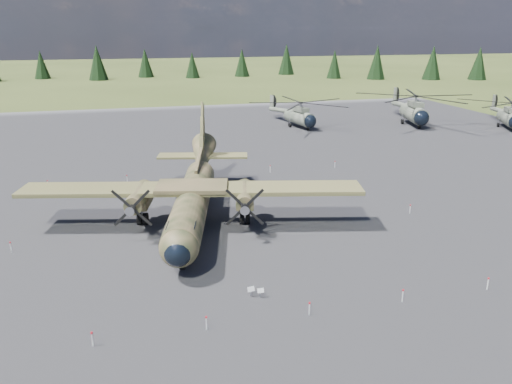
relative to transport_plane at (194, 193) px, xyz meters
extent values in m
plane|color=#535D29|center=(2.49, -2.74, -2.65)|extent=(500.00, 500.00, 0.00)
cube|color=#5A595E|center=(2.49, 7.26, -2.65)|extent=(120.00, 120.00, 0.04)
cylinder|color=#2F371E|center=(-0.33, -1.45, -0.44)|extent=(6.48, 17.44, 2.69)
sphere|color=#2F371E|center=(-2.26, -9.87, -0.44)|extent=(3.15, 3.15, 2.63)
sphere|color=black|center=(-2.38, -10.38, -0.49)|extent=(2.32, 2.32, 1.93)
cube|color=black|center=(-1.92, -8.37, 0.28)|extent=(2.21, 1.93, 0.53)
cone|color=#2F371E|center=(2.20, 9.59, 0.57)|extent=(4.04, 7.02, 4.04)
cube|color=gray|center=(-0.12, -0.51, -1.54)|extent=(3.06, 6.02, 0.48)
cube|color=#35381D|center=(-0.22, -0.98, 0.66)|extent=(27.86, 9.39, 0.34)
cube|color=#2F371E|center=(-0.22, -0.98, 0.87)|extent=(6.38, 4.65, 0.34)
cylinder|color=#2F371E|center=(-4.50, -0.30, 0.13)|extent=(2.52, 5.19, 1.44)
cube|color=#2F371E|center=(-4.33, 0.45, -0.49)|extent=(2.13, 3.50, 0.77)
cone|color=gray|center=(-5.19, -3.34, 0.13)|extent=(0.90, 1.00, 0.73)
cylinder|color=black|center=(-4.33, 0.45, -2.12)|extent=(1.06, 1.22, 1.06)
cylinder|color=#2F371E|center=(3.92, -2.23, 0.13)|extent=(2.52, 5.19, 1.44)
cube|color=#2F371E|center=(4.09, -1.48, -0.49)|extent=(2.13, 3.50, 0.77)
cone|color=gray|center=(3.22, -5.27, 0.13)|extent=(0.90, 1.00, 0.73)
cylinder|color=black|center=(4.09, -1.48, -2.12)|extent=(1.06, 1.22, 1.06)
cube|color=#2F371E|center=(1.38, 6.04, 1.14)|extent=(1.88, 7.13, 1.61)
cube|color=#35381D|center=(2.30, 10.06, 0.61)|extent=(9.45, 4.11, 0.21)
cylinder|color=gray|center=(-2.00, -8.74, -1.42)|extent=(0.16, 0.16, 0.86)
cylinder|color=black|center=(-2.00, -8.74, -2.12)|extent=(0.53, 0.95, 0.90)
cylinder|color=gray|center=(22.60, 38.09, -0.97)|extent=(3.50, 6.86, 2.27)
sphere|color=black|center=(23.24, 34.89, -1.01)|extent=(2.45, 2.45, 2.09)
sphere|color=gray|center=(21.97, 41.30, -0.97)|extent=(2.45, 2.45, 2.09)
cube|color=gray|center=(22.67, 37.74, 0.49)|extent=(2.08, 3.15, 0.68)
cylinder|color=gray|center=(22.67, 37.74, 1.17)|extent=(0.38, 0.38, 0.91)
cylinder|color=gray|center=(21.31, 44.64, -0.65)|extent=(2.25, 7.76, 1.30)
cube|color=gray|center=(20.65, 47.99, 0.49)|extent=(0.44, 1.29, 2.18)
cylinder|color=black|center=(20.96, 48.05, 0.49)|extent=(0.51, 2.33, 2.36)
cylinder|color=black|center=(23.13, 35.42, -2.28)|extent=(0.37, 0.66, 0.62)
cylinder|color=black|center=(21.19, 38.92, -2.28)|extent=(0.41, 0.77, 0.73)
cylinder|color=gray|center=(21.19, 38.92, -1.81)|extent=(0.15, 0.15, 1.32)
cylinder|color=black|center=(23.60, 39.40, -2.28)|extent=(0.41, 0.77, 0.73)
cylinder|color=gray|center=(23.60, 39.40, -1.81)|extent=(0.15, 0.15, 1.32)
cylinder|color=gray|center=(42.09, 35.30, -0.65)|extent=(4.46, 8.21, 2.71)
sphere|color=black|center=(41.18, 31.51, -0.70)|extent=(3.01, 3.01, 2.49)
sphere|color=gray|center=(43.01, 39.09, -0.65)|extent=(3.01, 3.01, 2.49)
cube|color=gray|center=(41.99, 34.88, 1.09)|extent=(2.60, 3.80, 0.81)
cylinder|color=gray|center=(41.99, 34.88, 1.90)|extent=(0.47, 0.47, 1.08)
cylinder|color=gray|center=(43.96, 43.03, -0.27)|extent=(3.06, 9.20, 1.55)
cube|color=gray|center=(44.92, 46.98, 1.09)|extent=(0.59, 1.53, 2.60)
cylinder|color=black|center=(45.29, 46.89, 1.09)|extent=(0.72, 2.75, 2.81)
cylinder|color=black|center=(41.33, 32.14, -2.22)|extent=(0.47, 0.79, 0.74)
cylinder|color=black|center=(40.98, 36.90, -2.22)|extent=(0.52, 0.92, 0.87)
cylinder|color=gray|center=(40.98, 36.90, -1.65)|extent=(0.18, 0.18, 1.57)
cylinder|color=black|center=(43.82, 36.22, -2.22)|extent=(0.52, 0.92, 0.87)
cylinder|color=gray|center=(43.82, 36.22, -1.65)|extent=(0.18, 0.18, 1.57)
cylinder|color=gray|center=(55.86, 28.93, -0.95)|extent=(4.82, 6.97, 2.30)
sphere|color=gray|center=(57.22, 31.94, -0.95)|extent=(2.80, 2.80, 2.11)
cube|color=gray|center=(55.70, 28.60, 0.52)|extent=(2.64, 3.32, 0.69)
cylinder|color=gray|center=(55.70, 28.60, 1.21)|extent=(0.44, 0.44, 0.92)
cylinder|color=gray|center=(58.65, 35.08, -0.63)|extent=(3.94, 7.46, 1.31)
cube|color=gray|center=(60.07, 38.22, 0.52)|extent=(0.72, 1.25, 2.20)
cylinder|color=black|center=(60.36, 38.09, 0.52)|extent=(1.04, 2.20, 2.39)
cylinder|color=black|center=(55.18, 30.45, -2.28)|extent=(0.55, 0.78, 0.73)
cylinder|color=gray|center=(55.18, 30.45, -1.80)|extent=(0.17, 0.17, 1.33)
cube|color=gray|center=(2.26, -13.58, -2.40)|extent=(0.07, 0.07, 0.50)
cube|color=silver|center=(2.26, -13.63, -2.16)|extent=(0.40, 0.17, 0.28)
cube|color=gray|center=(1.71, -13.34, -2.37)|extent=(0.09, 0.09, 0.55)
cube|color=silver|center=(1.71, -13.39, -2.11)|extent=(0.46, 0.25, 0.31)
cylinder|color=silver|center=(-7.51, -16.24, -2.25)|extent=(0.07, 0.07, 0.80)
cylinder|color=red|center=(-7.51, -16.24, -1.85)|extent=(0.12, 0.12, 0.10)
cylinder|color=silver|center=(-1.51, -16.24, -2.25)|extent=(0.07, 0.07, 0.80)
cylinder|color=red|center=(-1.51, -16.24, -1.85)|extent=(0.12, 0.12, 0.10)
cylinder|color=silver|center=(4.49, -16.24, -2.25)|extent=(0.07, 0.07, 0.80)
cylinder|color=red|center=(4.49, -16.24, -1.85)|extent=(0.12, 0.12, 0.10)
cylinder|color=silver|center=(10.49, -16.24, -2.25)|extent=(0.07, 0.07, 0.80)
cylinder|color=red|center=(10.49, -16.24, -1.85)|extent=(0.12, 0.12, 0.10)
cylinder|color=silver|center=(16.49, -16.24, -2.25)|extent=(0.07, 0.07, 0.80)
cylinder|color=red|center=(16.49, -16.24, -1.85)|extent=(0.12, 0.12, 0.10)
cylinder|color=silver|center=(-13.51, 13.26, -2.25)|extent=(0.07, 0.07, 0.80)
cylinder|color=red|center=(-13.51, 13.26, -1.85)|extent=(0.12, 0.12, 0.10)
cylinder|color=silver|center=(-5.51, 13.26, -2.25)|extent=(0.07, 0.07, 0.80)
cylinder|color=red|center=(-5.51, 13.26, -1.85)|extent=(0.12, 0.12, 0.10)
cylinder|color=silver|center=(2.49, 13.26, -2.25)|extent=(0.07, 0.07, 0.80)
cylinder|color=red|center=(2.49, 13.26, -1.85)|extent=(0.12, 0.12, 0.10)
cylinder|color=silver|center=(10.49, 13.26, -2.25)|extent=(0.07, 0.07, 0.80)
cylinder|color=red|center=(10.49, 13.26, -1.85)|extent=(0.12, 0.12, 0.10)
cylinder|color=silver|center=(18.49, 13.26, -2.25)|extent=(0.07, 0.07, 0.80)
cylinder|color=red|center=(18.49, 13.26, -1.85)|extent=(0.12, 0.12, 0.10)
cylinder|color=silver|center=(-14.01, -2.74, -2.25)|extent=(0.07, 0.07, 0.80)
cylinder|color=red|center=(-14.01, -2.74, -1.85)|extent=(0.12, 0.12, 0.10)
cylinder|color=silver|center=(18.99, -2.74, -2.25)|extent=(0.07, 0.07, 0.80)
cylinder|color=red|center=(18.99, -2.74, -1.85)|extent=(0.12, 0.12, 0.10)
cone|color=black|center=(104.80, 101.50, 2.46)|extent=(5.72, 5.72, 10.21)
cone|color=black|center=(90.79, 105.66, 2.61)|extent=(5.89, 5.89, 10.51)
cone|color=black|center=(73.97, 111.11, 2.72)|extent=(6.01, 6.01, 10.73)
cone|color=black|center=(61.93, 117.33, 1.89)|extent=(5.08, 5.08, 9.07)
cone|color=black|center=(51.10, 135.37, 2.62)|extent=(5.90, 5.90, 10.53)
cone|color=black|center=(33.89, 131.29, 1.97)|extent=(5.17, 5.17, 9.23)
cone|color=black|center=(16.75, 130.14, 1.54)|extent=(4.69, 4.69, 8.38)
cone|color=black|center=(1.76, 136.81, 2.04)|extent=(5.25, 5.25, 9.37)
cone|color=black|center=(-13.34, 130.39, 2.78)|extent=(6.08, 6.08, 10.85)
cone|color=black|center=(-31.41, 139.54, 1.85)|extent=(5.04, 5.04, 8.99)
camera|label=1|loc=(-4.73, -39.94, 13.20)|focal=35.00mm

